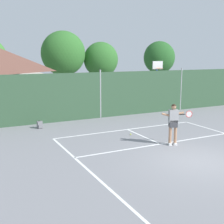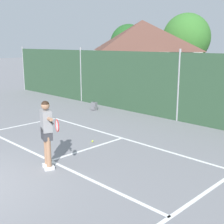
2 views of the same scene
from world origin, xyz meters
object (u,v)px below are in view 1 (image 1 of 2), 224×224
object	(u,v)px
basketball_hoop	(157,78)
tennis_player	(174,121)
tennis_ball	(131,134)
backpack_grey	(40,125)

from	to	relation	value
basketball_hoop	tennis_player	world-z (taller)	basketball_hoop
basketball_hoop	tennis_player	size ratio (longest dim) A/B	1.91
basketball_hoop	tennis_player	xyz separation A→B (m)	(-5.00, -8.39, -1.20)
basketball_hoop	tennis_ball	bearing A→B (deg)	-133.84
tennis_player	tennis_ball	distance (m)	2.68
tennis_ball	backpack_grey	world-z (taller)	backpack_grey
basketball_hoop	tennis_ball	size ratio (longest dim) A/B	53.79
basketball_hoop	tennis_ball	distance (m)	8.73
tennis_player	backpack_grey	distance (m)	7.43
tennis_ball	tennis_player	bearing A→B (deg)	-70.18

